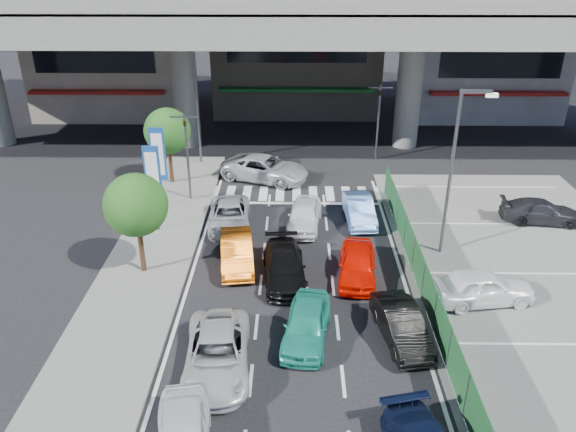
{
  "coord_description": "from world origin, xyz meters",
  "views": [
    {
      "loc": [
        -0.11,
        -17.9,
        13.68
      ],
      "look_at": [
        -0.42,
        5.14,
        2.35
      ],
      "focal_mm": 35.0,
      "sensor_mm": 36.0,
      "label": 1
    }
  ],
  "objects_px": {
    "tree_near": "(136,205)",
    "signboard_near": "(153,177)",
    "traffic_light_left": "(186,136)",
    "traffic_light_right": "(379,104)",
    "street_lamp_left": "(199,94)",
    "sedan_black_mid": "(284,267)",
    "parked_sedan_white": "(482,287)",
    "taxi_teal_mid": "(307,324)",
    "parked_sedan_dgrey": "(541,211)",
    "hatch_black_mid_right": "(402,325)",
    "kei_truck_front_right": "(359,210)",
    "street_lamp_right": "(456,161)",
    "taxi_orange_right": "(357,264)",
    "wagon_silver_front_left": "(230,216)",
    "crossing_wagon_silver": "(265,168)",
    "taxi_orange_left": "(237,252)",
    "sedan_white_mid_left": "(217,354)",
    "traffic_cone": "(418,262)",
    "sedan_white_front_mid": "(304,215)",
    "tree_far": "(167,131)",
    "signboard_far": "(158,157)"
  },
  "relations": [
    {
      "from": "hatch_black_mid_right",
      "to": "sedan_black_mid",
      "type": "distance_m",
      "value": 6.14
    },
    {
      "from": "taxi_orange_left",
      "to": "sedan_black_mid",
      "type": "bearing_deg",
      "value": -36.24
    },
    {
      "from": "sedan_white_front_mid",
      "to": "traffic_light_right",
      "type": "bearing_deg",
      "value": 70.72
    },
    {
      "from": "taxi_orange_right",
      "to": "wagon_silver_front_left",
      "type": "xyz_separation_m",
      "value": [
        -6.26,
        4.89,
        -0.05
      ]
    },
    {
      "from": "street_lamp_left",
      "to": "taxi_orange_left",
      "type": "relative_size",
      "value": 1.93
    },
    {
      "from": "traffic_light_left",
      "to": "sedan_black_mid",
      "type": "xyz_separation_m",
      "value": [
        5.65,
        -8.51,
        -3.29
      ]
    },
    {
      "from": "signboard_near",
      "to": "sedan_white_mid_left",
      "type": "bearing_deg",
      "value": -67.12
    },
    {
      "from": "hatch_black_mid_right",
      "to": "taxi_orange_left",
      "type": "height_order",
      "value": "taxi_orange_left"
    },
    {
      "from": "crossing_wagon_silver",
      "to": "wagon_silver_front_left",
      "type": "bearing_deg",
      "value": -172.17
    },
    {
      "from": "traffic_cone",
      "to": "tree_far",
      "type": "bearing_deg",
      "value": 143.0
    },
    {
      "from": "parked_sedan_dgrey",
      "to": "tree_near",
      "type": "bearing_deg",
      "value": 112.07
    },
    {
      "from": "sedan_white_mid_left",
      "to": "kei_truck_front_right",
      "type": "distance_m",
      "value": 13.36
    },
    {
      "from": "signboard_near",
      "to": "kei_truck_front_right",
      "type": "xyz_separation_m",
      "value": [
        10.57,
        1.42,
        -2.4
      ]
    },
    {
      "from": "signboard_near",
      "to": "traffic_light_left",
      "type": "bearing_deg",
      "value": 75.98
    },
    {
      "from": "street_lamp_right",
      "to": "hatch_black_mid_right",
      "type": "xyz_separation_m",
      "value": [
        -3.23,
        -6.68,
        -4.12
      ]
    },
    {
      "from": "parked_sedan_white",
      "to": "taxi_teal_mid",
      "type": "bearing_deg",
      "value": 100.31
    },
    {
      "from": "taxi_orange_left",
      "to": "sedan_white_front_mid",
      "type": "bearing_deg",
      "value": 43.46
    },
    {
      "from": "sedan_black_mid",
      "to": "sedan_white_front_mid",
      "type": "xyz_separation_m",
      "value": [
        0.96,
        5.16,
        0.04
      ]
    },
    {
      "from": "signboard_near",
      "to": "wagon_silver_front_left",
      "type": "xyz_separation_m",
      "value": [
        3.65,
        0.6,
        -2.43
      ]
    },
    {
      "from": "kei_truck_front_right",
      "to": "parked_sedan_white",
      "type": "height_order",
      "value": "parked_sedan_white"
    },
    {
      "from": "street_lamp_right",
      "to": "parked_sedan_white",
      "type": "relative_size",
      "value": 1.86
    },
    {
      "from": "traffic_light_right",
      "to": "street_lamp_left",
      "type": "bearing_deg",
      "value": -175.17
    },
    {
      "from": "street_lamp_left",
      "to": "sedan_black_mid",
      "type": "xyz_separation_m",
      "value": [
        5.77,
        -14.51,
        -4.12
      ]
    },
    {
      "from": "street_lamp_left",
      "to": "traffic_light_left",
      "type": "bearing_deg",
      "value": -88.8
    },
    {
      "from": "crossing_wagon_silver",
      "to": "traffic_cone",
      "type": "xyz_separation_m",
      "value": [
        7.6,
        -10.76,
        -0.36
      ]
    },
    {
      "from": "signboard_far",
      "to": "tree_far",
      "type": "distance_m",
      "value": 3.53
    },
    {
      "from": "signboard_far",
      "to": "taxi_orange_left",
      "type": "bearing_deg",
      "value": -52.53
    },
    {
      "from": "traffic_light_right",
      "to": "street_lamp_left",
      "type": "height_order",
      "value": "street_lamp_left"
    },
    {
      "from": "traffic_light_right",
      "to": "taxi_orange_left",
      "type": "distance_m",
      "value": 16.82
    },
    {
      "from": "signboard_near",
      "to": "sedan_black_mid",
      "type": "bearing_deg",
      "value": -34.14
    },
    {
      "from": "tree_near",
      "to": "traffic_light_left",
      "type": "bearing_deg",
      "value": 84.29
    },
    {
      "from": "hatch_black_mid_right",
      "to": "tree_near",
      "type": "bearing_deg",
      "value": 147.16
    },
    {
      "from": "hatch_black_mid_right",
      "to": "kei_truck_front_right",
      "type": "xyz_separation_m",
      "value": [
        -0.58,
        10.1,
        0.01
      ]
    },
    {
      "from": "wagon_silver_front_left",
      "to": "kei_truck_front_right",
      "type": "relative_size",
      "value": 1.14
    },
    {
      "from": "traffic_light_left",
      "to": "taxi_orange_left",
      "type": "height_order",
      "value": "traffic_light_left"
    },
    {
      "from": "taxi_teal_mid",
      "to": "parked_sedan_dgrey",
      "type": "height_order",
      "value": "taxi_teal_mid"
    },
    {
      "from": "tree_near",
      "to": "signboard_near",
      "type": "bearing_deg",
      "value": 92.87
    },
    {
      "from": "signboard_near",
      "to": "sedan_black_mid",
      "type": "height_order",
      "value": "signboard_near"
    },
    {
      "from": "signboard_far",
      "to": "sedan_white_front_mid",
      "type": "distance_m",
      "value": 8.68
    },
    {
      "from": "street_lamp_right",
      "to": "hatch_black_mid_right",
      "type": "bearing_deg",
      "value": -115.77
    },
    {
      "from": "kei_truck_front_right",
      "to": "taxi_orange_right",
      "type": "bearing_deg",
      "value": -99.68
    },
    {
      "from": "taxi_teal_mid",
      "to": "kei_truck_front_right",
      "type": "xyz_separation_m",
      "value": [
        3.01,
        10.1,
        -0.02
      ]
    },
    {
      "from": "signboard_near",
      "to": "wagon_silver_front_left",
      "type": "bearing_deg",
      "value": 9.33
    },
    {
      "from": "signboard_near",
      "to": "traffic_cone",
      "type": "xyz_separation_m",
      "value": [
        12.8,
        -3.59,
        -2.66
      ]
    },
    {
      "from": "taxi_orange_right",
      "to": "crossing_wagon_silver",
      "type": "bearing_deg",
      "value": 118.48
    },
    {
      "from": "traffic_light_right",
      "to": "sedan_white_mid_left",
      "type": "relative_size",
      "value": 1.07
    },
    {
      "from": "sedan_black_mid",
      "to": "parked_sedan_white",
      "type": "bearing_deg",
      "value": -16.81
    },
    {
      "from": "traffic_light_right",
      "to": "sedan_black_mid",
      "type": "xyz_separation_m",
      "value": [
        -6.05,
        -15.51,
        -3.29
      ]
    },
    {
      "from": "taxi_orange_left",
      "to": "traffic_cone",
      "type": "distance_m",
      "value": 8.41
    },
    {
      "from": "sedan_white_mid_left",
      "to": "taxi_teal_mid",
      "type": "distance_m",
      "value": 3.61
    }
  ]
}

